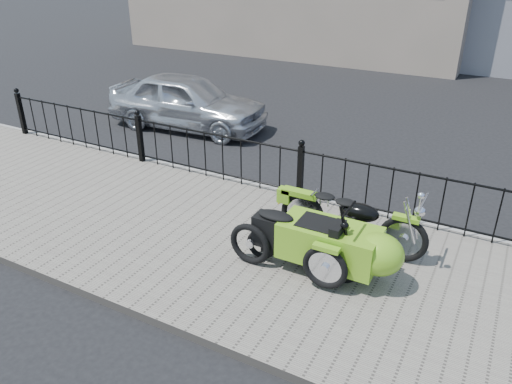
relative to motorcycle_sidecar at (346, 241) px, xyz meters
The scene contains 8 objects.
ground 1.58m from the motorcycle_sidecar, 163.73° to the left, with size 120.00×120.00×0.00m, color black.
sidewalk 1.50m from the motorcycle_sidecar, behind, with size 30.00×3.80×0.12m, color slate.
curb 2.38m from the motorcycle_sidecar, 127.16° to the left, with size 30.00×0.10×0.12m, color gray.
iron_fence 2.21m from the motorcycle_sidecar, 129.36° to the left, with size 14.11×0.11×1.08m.
motorcycle_sidecar is the anchor object (origin of this frame).
scooter 0.69m from the motorcycle_sidecar, 158.50° to the right, with size 1.63×0.48×1.11m.
spare_tire 1.29m from the motorcycle_sidecar, 160.00° to the right, with size 0.61×0.61×0.09m, color black.
sedan_car 6.86m from the motorcycle_sidecar, 142.82° to the left, with size 1.58×3.92×1.34m, color silver.
Camera 1 is at (3.01, -5.89, 4.09)m, focal length 35.00 mm.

